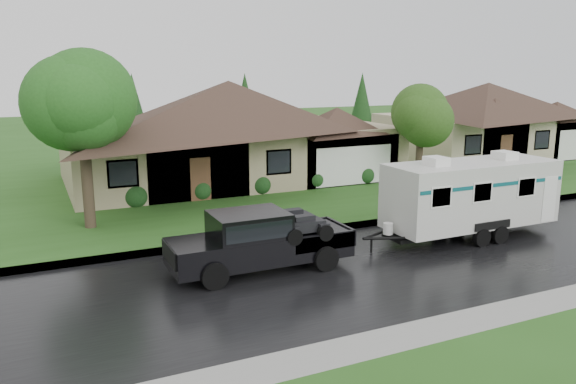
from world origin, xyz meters
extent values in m
plane|color=#28571B|center=(0.00, 0.00, 0.00)|extent=(140.00, 140.00, 0.00)
cube|color=black|center=(0.00, -2.00, 0.01)|extent=(140.00, 8.00, 0.01)
cube|color=gray|center=(0.00, 2.25, 0.07)|extent=(140.00, 0.50, 0.15)
cube|color=#28571B|center=(0.00, 15.00, 0.07)|extent=(140.00, 26.00, 0.15)
cube|color=tan|center=(2.00, 14.00, 1.65)|extent=(18.00, 10.00, 3.00)
pyramid|color=#37251E|center=(2.00, 14.00, 5.75)|extent=(19.44, 10.80, 2.60)
cube|color=tan|center=(7.40, 11.00, 1.50)|extent=(5.76, 4.00, 2.70)
cube|color=#C2B390|center=(22.00, 14.50, 1.65)|extent=(14.00, 9.00, 3.00)
pyramid|color=#37251E|center=(22.00, 14.50, 5.45)|extent=(15.12, 9.72, 2.30)
cube|color=#C2B390|center=(26.20, 12.00, 1.50)|extent=(4.48, 4.00, 2.70)
cylinder|color=#382B1E|center=(-6.62, 6.28, 1.63)|extent=(0.44, 0.44, 2.95)
sphere|color=#2D6F24|center=(-6.62, 6.28, 4.86)|extent=(4.08, 4.08, 4.08)
cylinder|color=#382B1E|center=(10.69, 7.65, 1.32)|extent=(0.38, 0.38, 2.34)
sphere|color=#376220|center=(10.69, 7.65, 3.88)|extent=(3.23, 3.23, 3.23)
sphere|color=#143814|center=(-4.30, 9.30, 0.65)|extent=(1.00, 1.00, 1.00)
sphere|color=#143814|center=(-1.15, 9.30, 0.65)|extent=(1.00, 1.00, 1.00)
sphere|color=#143814|center=(2.00, 9.30, 0.65)|extent=(1.00, 1.00, 1.00)
sphere|color=#143814|center=(5.15, 9.30, 0.65)|extent=(1.00, 1.00, 1.00)
sphere|color=#143814|center=(8.30, 9.30, 0.65)|extent=(1.00, 1.00, 1.00)
cube|color=black|center=(-2.12, -0.79, 0.76)|extent=(5.88, 1.96, 0.84)
cube|color=black|center=(-4.27, -0.79, 1.03)|extent=(1.57, 1.91, 0.34)
cube|color=black|center=(-2.51, -0.79, 1.52)|extent=(2.35, 1.84, 0.88)
cube|color=black|center=(-2.51, -0.79, 1.57)|extent=(2.15, 1.88, 0.54)
cube|color=black|center=(-0.26, -0.79, 0.96)|extent=(2.15, 1.86, 0.06)
cylinder|color=black|center=(-3.98, -1.75, 0.41)|extent=(0.82, 0.31, 0.82)
cylinder|color=black|center=(-3.98, 0.17, 0.41)|extent=(0.82, 0.31, 0.82)
cylinder|color=black|center=(-0.26, -1.75, 0.41)|extent=(0.82, 0.31, 0.82)
cylinder|color=black|center=(-0.26, 0.17, 0.41)|extent=(0.82, 0.31, 0.82)
cube|color=silver|center=(6.58, -0.79, 1.74)|extent=(6.86, 2.35, 2.40)
cube|color=black|center=(6.58, -0.79, 0.39)|extent=(7.25, 1.18, 0.14)
cube|color=#0C5259|center=(6.58, -0.79, 2.27)|extent=(6.72, 2.37, 0.14)
cube|color=white|center=(4.82, -0.79, 3.09)|extent=(0.69, 0.78, 0.31)
cube|color=white|center=(8.15, -0.79, 3.09)|extent=(0.69, 0.78, 0.31)
cylinder|color=black|center=(6.14, -1.94, 0.34)|extent=(0.69, 0.24, 0.69)
cylinder|color=black|center=(6.14, 0.37, 0.34)|extent=(0.69, 0.24, 0.69)
cylinder|color=black|center=(7.02, -1.94, 0.34)|extent=(0.69, 0.24, 0.69)
cylinder|color=black|center=(7.02, 0.37, 0.34)|extent=(0.69, 0.24, 0.69)
camera|label=1|loc=(-8.59, -16.80, 6.34)|focal=35.00mm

